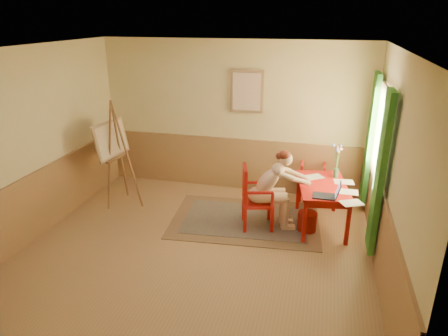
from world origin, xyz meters
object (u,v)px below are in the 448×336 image
(figure, at_px, (273,186))
(easel, at_px, (113,144))
(laptop, at_px, (329,194))
(table, at_px, (322,190))
(chair_back, at_px, (313,172))
(chair_left, at_px, (255,198))

(figure, relative_size, easel, 0.69)
(laptop, bearing_deg, figure, 165.58)
(table, xyz_separation_m, chair_back, (-0.18, 1.07, -0.13))
(chair_left, distance_m, easel, 2.63)
(chair_back, distance_m, figure, 1.44)
(chair_left, relative_size, laptop, 2.63)
(laptop, xyz_separation_m, easel, (-3.64, 0.46, 0.34))
(chair_left, bearing_deg, easel, 173.34)
(table, height_order, laptop, laptop)
(chair_left, height_order, chair_back, chair_left)
(chair_left, distance_m, laptop, 1.15)
(chair_left, xyz_separation_m, easel, (-2.54, 0.30, 0.60))
(chair_back, bearing_deg, chair_left, -121.60)
(chair_back, bearing_deg, easel, -162.46)
(table, distance_m, chair_back, 1.10)
(laptop, relative_size, easel, 0.21)
(chair_back, height_order, figure, figure)
(laptop, bearing_deg, easel, 172.87)
(laptop, height_order, easel, easel)
(laptop, bearing_deg, table, 100.65)
(easel, bearing_deg, figure, -4.92)
(chair_left, height_order, easel, easel)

